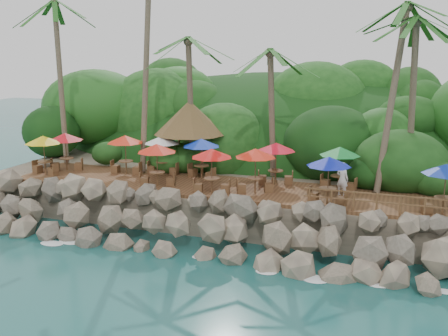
% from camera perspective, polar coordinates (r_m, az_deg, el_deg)
% --- Properties ---
extents(ground, '(140.00, 140.00, 0.00)m').
position_cam_1_polar(ground, '(26.48, -4.39, -9.91)').
color(ground, '#19514F').
rests_on(ground, ground).
extents(land_base, '(32.00, 25.20, 2.10)m').
position_cam_1_polar(land_base, '(40.64, 4.69, -0.32)').
color(land_base, gray).
rests_on(land_base, ground).
extents(jungle_hill, '(44.80, 28.00, 15.40)m').
position_cam_1_polar(jungle_hill, '(47.99, 6.97, 0.36)').
color(jungle_hill, '#143811').
rests_on(jungle_hill, ground).
extents(seawall, '(29.00, 4.00, 2.30)m').
position_cam_1_polar(seawall, '(27.80, -2.76, -6.24)').
color(seawall, gray).
rests_on(seawall, ground).
extents(terrace, '(26.00, 5.00, 0.20)m').
position_cam_1_polar(terrace, '(31.07, 0.00, -2.16)').
color(terrace, brown).
rests_on(terrace, land_base).
extents(jungle_foliage, '(44.00, 16.00, 12.00)m').
position_cam_1_polar(jungle_foliage, '(39.95, 4.30, -2.09)').
color(jungle_foliage, '#143811').
rests_on(jungle_foliage, ground).
extents(foam_line, '(25.20, 0.80, 0.06)m').
position_cam_1_polar(foam_line, '(26.72, -4.13, -9.62)').
color(foam_line, white).
rests_on(foam_line, ground).
extents(palms, '(29.03, 7.31, 14.50)m').
position_cam_1_polar(palms, '(32.97, 1.23, 16.46)').
color(palms, brown).
rests_on(palms, ground).
extents(palapa, '(4.68, 4.68, 4.60)m').
position_cam_1_polar(palapa, '(34.71, -3.71, 5.42)').
color(palapa, brown).
rests_on(palapa, ground).
extents(dining_clusters, '(25.91, 5.51, 2.50)m').
position_cam_1_polar(dining_clusters, '(30.90, -1.65, 1.89)').
color(dining_clusters, brown).
rests_on(dining_clusters, terrace).
extents(railing, '(7.20, 0.10, 1.00)m').
position_cam_1_polar(railing, '(27.00, 16.08, -3.41)').
color(railing, brown).
rests_on(railing, terrace).
extents(waiter, '(0.81, 0.68, 1.88)m').
position_cam_1_polar(waiter, '(29.52, 12.59, -1.18)').
color(waiter, white).
rests_on(waiter, terrace).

